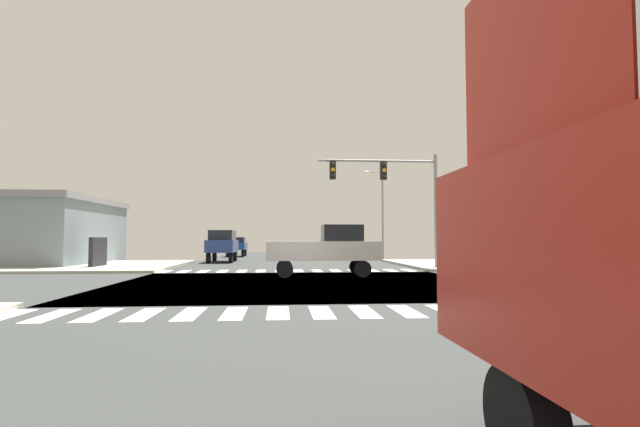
# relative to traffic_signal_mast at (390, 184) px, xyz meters

# --- Properties ---
(ground) EXTENTS (90.00, 90.00, 0.05)m
(ground) POSITION_rel_traffic_signal_mast_xyz_m (-5.38, -7.69, -4.80)
(ground) COLOR #2F3231
(sidewalk_corner_ne) EXTENTS (12.00, 12.00, 0.14)m
(sidewalk_corner_ne) POSITION_rel_traffic_signal_mast_xyz_m (7.62, 4.31, -4.70)
(sidewalk_corner_ne) COLOR #A09B91
(sidewalk_corner_ne) RESTS_ON ground
(sidewalk_corner_nw) EXTENTS (12.00, 12.00, 0.14)m
(sidewalk_corner_nw) POSITION_rel_traffic_signal_mast_xyz_m (-18.38, 4.31, -4.70)
(sidewalk_corner_nw) COLOR #A3A38D
(sidewalk_corner_nw) RESTS_ON ground
(crosswalk_near) EXTENTS (13.50, 2.00, 0.01)m
(crosswalk_near) POSITION_rel_traffic_signal_mast_xyz_m (-5.63, -14.99, -4.77)
(crosswalk_near) COLOR white
(crosswalk_near) RESTS_ON ground
(crosswalk_far) EXTENTS (13.50, 2.00, 0.01)m
(crosswalk_far) POSITION_rel_traffic_signal_mast_xyz_m (-5.63, -0.39, -4.77)
(crosswalk_far) COLOR white
(crosswalk_far) RESTS_ON ground
(traffic_signal_mast) EXTENTS (6.72, 0.55, 6.45)m
(traffic_signal_mast) POSITION_rel_traffic_signal_mast_xyz_m (0.00, 0.00, 0.00)
(traffic_signal_mast) COLOR gray
(traffic_signal_mast) RESTS_ON ground
(street_lamp) EXTENTS (1.78, 0.32, 7.53)m
(street_lamp) POSITION_rel_traffic_signal_mast_xyz_m (2.28, 13.86, -0.23)
(street_lamp) COLOR gray
(street_lamp) RESTS_ON ground
(sedan_farside_1) EXTENTS (1.80, 4.30, 1.88)m
(sedan_farside_1) POSITION_rel_traffic_signal_mast_xyz_m (-10.38, 21.39, -3.66)
(sedan_farside_1) COLOR black
(sedan_farside_1) RESTS_ON ground
(pickup_trailing_1) EXTENTS (5.10, 2.00, 2.35)m
(pickup_trailing_1) POSITION_rel_traffic_signal_mast_xyz_m (-3.98, -4.19, -3.48)
(pickup_trailing_1) COLOR black
(pickup_trailing_1) RESTS_ON ground
(suv_outer_2) EXTENTS (1.96, 4.60, 2.34)m
(suv_outer_2) POSITION_rel_traffic_signal_mast_xyz_m (-10.38, 9.88, -3.38)
(suv_outer_2) COLOR black
(suv_outer_2) RESTS_ON ground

